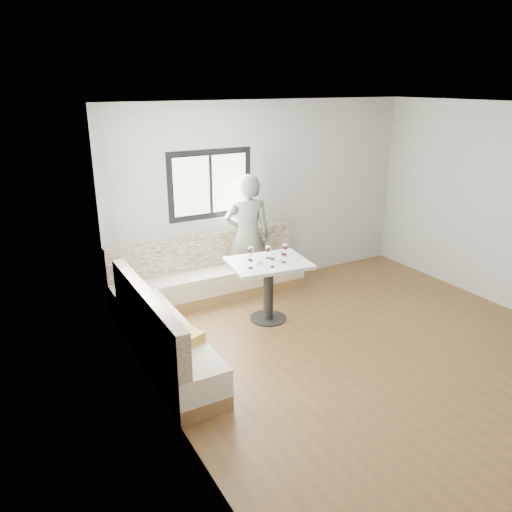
{
  "coord_description": "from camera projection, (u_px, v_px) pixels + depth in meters",
  "views": [
    {
      "loc": [
        -3.75,
        -4.0,
        3.04
      ],
      "look_at": [
        -0.79,
        1.35,
        0.89
      ],
      "focal_mm": 35.0,
      "sensor_mm": 36.0,
      "label": 1
    }
  ],
  "objects": [
    {
      "name": "wine_glass_b",
      "position": [
        272.0,
        257.0,
        6.24
      ],
      "size": [
        0.08,
        0.08,
        0.19
      ],
      "color": "white",
      "rests_on": "table"
    },
    {
      "name": "banquette",
      "position": [
        192.0,
        300.0,
        6.53
      ],
      "size": [
        2.9,
        2.8,
        0.95
      ],
      "color": "olive",
      "rests_on": "ground"
    },
    {
      "name": "wine_glass_e",
      "position": [
        285.0,
        247.0,
        6.64
      ],
      "size": [
        0.08,
        0.08,
        0.19
      ],
      "color": "white",
      "rests_on": "table"
    },
    {
      "name": "table",
      "position": [
        268.0,
        276.0,
        6.55
      ],
      "size": [
        1.1,
        0.91,
        0.83
      ],
      "rotation": [
        0.0,
        0.0,
        -0.13
      ],
      "color": "black",
      "rests_on": "ground"
    },
    {
      "name": "wine_glass_f",
      "position": [
        251.0,
        250.0,
        6.52
      ],
      "size": [
        0.08,
        0.08,
        0.19
      ],
      "color": "white",
      "rests_on": "table"
    },
    {
      "name": "olive_ramekin",
      "position": [
        258.0,
        262.0,
        6.41
      ],
      "size": [
        0.09,
        0.09,
        0.04
      ],
      "color": "white",
      "rests_on": "table"
    },
    {
      "name": "room",
      "position": [
        366.0,
        235.0,
        5.58
      ],
      "size": [
        5.01,
        5.01,
        2.81
      ],
      "color": "brown",
      "rests_on": "ground"
    },
    {
      "name": "wine_glass_a",
      "position": [
        251.0,
        258.0,
        6.21
      ],
      "size": [
        0.08,
        0.08,
        0.19
      ],
      "color": "white",
      "rests_on": "table"
    },
    {
      "name": "wine_glass_d",
      "position": [
        268.0,
        249.0,
        6.56
      ],
      "size": [
        0.08,
        0.08,
        0.19
      ],
      "color": "white",
      "rests_on": "table"
    },
    {
      "name": "wine_glass_c",
      "position": [
        284.0,
        253.0,
        6.41
      ],
      "size": [
        0.08,
        0.08,
        0.19
      ],
      "color": "white",
      "rests_on": "table"
    },
    {
      "name": "person",
      "position": [
        248.0,
        236.0,
        7.26
      ],
      "size": [
        0.78,
        0.65,
        1.82
      ],
      "primitive_type": "imported",
      "rotation": [
        0.0,
        0.0,
        2.76
      ],
      "color": "#5D5F55",
      "rests_on": "ground"
    }
  ]
}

